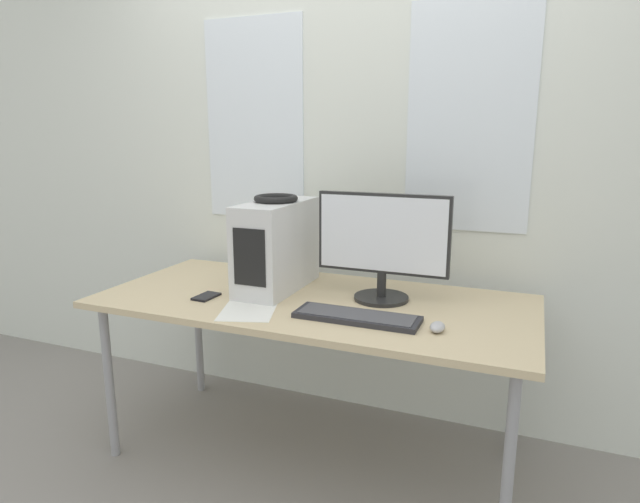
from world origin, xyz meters
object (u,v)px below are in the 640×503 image
(pc_tower, at_px, (277,246))
(headphones, at_px, (276,198))
(cell_phone, at_px, (206,296))
(mouse, at_px, (437,327))
(monitor_main, at_px, (382,243))
(keyboard, at_px, (357,317))

(pc_tower, distance_m, headphones, 0.21)
(cell_phone, bearing_deg, mouse, 1.24)
(pc_tower, bearing_deg, monitor_main, 1.46)
(mouse, xyz_separation_m, cell_phone, (-1.00, 0.03, -0.01))
(keyboard, bearing_deg, cell_phone, 178.33)
(monitor_main, bearing_deg, cell_phone, -160.24)
(headphones, relative_size, keyboard, 0.41)
(mouse, bearing_deg, monitor_main, 135.19)
(monitor_main, bearing_deg, headphones, -178.64)
(pc_tower, height_order, monitor_main, monitor_main)
(mouse, relative_size, cell_phone, 0.66)
(pc_tower, distance_m, cell_phone, 0.38)
(headphones, distance_m, cell_phone, 0.53)
(keyboard, distance_m, mouse, 0.31)
(monitor_main, distance_m, mouse, 0.47)
(keyboard, height_order, cell_phone, keyboard)
(pc_tower, bearing_deg, keyboard, -29.27)
(monitor_main, relative_size, keyboard, 1.17)
(headphones, xyz_separation_m, keyboard, (0.47, -0.26, -0.40))
(monitor_main, xyz_separation_m, keyboard, (-0.02, -0.28, -0.24))
(headphones, xyz_separation_m, monitor_main, (0.49, 0.01, -0.17))
(mouse, distance_m, cell_phone, 1.00)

